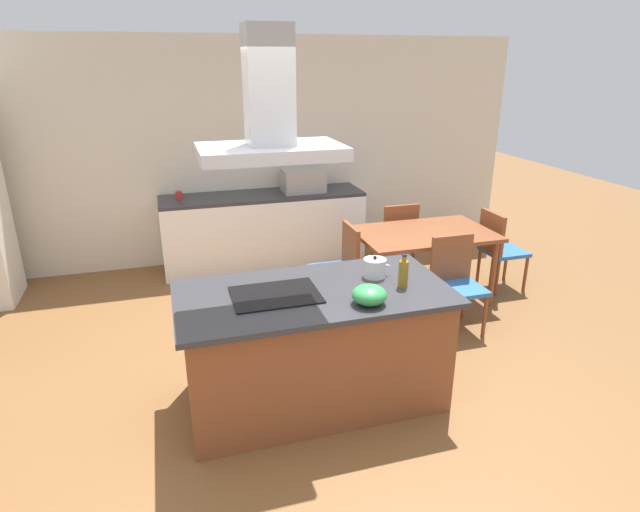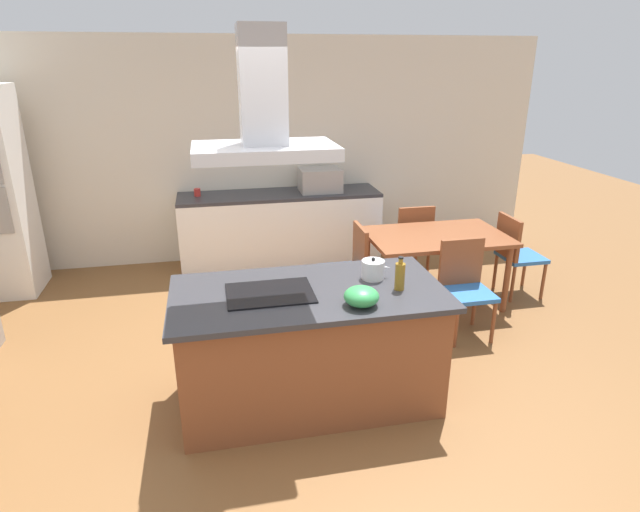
{
  "view_description": "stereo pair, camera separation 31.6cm",
  "coord_description": "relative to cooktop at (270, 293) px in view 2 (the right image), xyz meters",
  "views": [
    {
      "loc": [
        -0.93,
        -3.26,
        2.44
      ],
      "look_at": [
        0.17,
        0.4,
        1.0
      ],
      "focal_mm": 29.58,
      "sensor_mm": 36.0,
      "label": 1
    },
    {
      "loc": [
        -0.62,
        -3.33,
        2.44
      ],
      "look_at": [
        0.17,
        0.4,
        1.0
      ],
      "focal_mm": 29.58,
      "sensor_mm": 36.0,
      "label": 2
    }
  ],
  "objects": [
    {
      "name": "mixing_bowl",
      "position": [
        0.57,
        -0.3,
        0.06
      ],
      "size": [
        0.24,
        0.24,
        0.13
      ],
      "primitive_type": "ellipsoid",
      "color": "#33934C",
      "rests_on": "kitchen_island"
    },
    {
      "name": "range_hood",
      "position": [
        0.0,
        0.0,
        1.2
      ],
      "size": [
        0.9,
        0.55,
        0.78
      ],
      "color": "#ADADB2"
    },
    {
      "name": "countertop_microwave",
      "position": [
        0.96,
        2.88,
        0.13
      ],
      "size": [
        0.5,
        0.38,
        0.28
      ],
      "primitive_type": "cube",
      "color": "#9E9993",
      "rests_on": "back_counter"
    },
    {
      "name": "chair_facing_island",
      "position": [
        1.87,
        0.74,
        -0.4
      ],
      "size": [
        0.42,
        0.42,
        0.89
      ],
      "color": "#2D6BB7",
      "rests_on": "ground"
    },
    {
      "name": "dining_table",
      "position": [
        1.87,
        1.41,
        -0.24
      ],
      "size": [
        1.4,
        0.9,
        0.75
      ],
      "color": "brown",
      "rests_on": "ground"
    },
    {
      "name": "tea_kettle",
      "position": [
        0.78,
        0.12,
        0.06
      ],
      "size": [
        0.22,
        0.17,
        0.17
      ],
      "color": "silver",
      "rests_on": "kitchen_island"
    },
    {
      "name": "back_counter",
      "position": [
        0.46,
        2.88,
        -0.46
      ],
      "size": [
        2.44,
        0.62,
        0.9
      ],
      "color": "white",
      "rests_on": "ground"
    },
    {
      "name": "coffee_mug_red",
      "position": [
        -0.51,
        2.94,
        0.04
      ],
      "size": [
        0.08,
        0.08,
        0.09
      ],
      "primitive_type": "cylinder",
      "color": "red",
      "rests_on": "back_counter"
    },
    {
      "name": "olive_oil_bottle",
      "position": [
        0.91,
        -0.11,
        0.1
      ],
      "size": [
        0.07,
        0.07,
        0.25
      ],
      "color": "olive",
      "rests_on": "kitchen_island"
    },
    {
      "name": "cooktop",
      "position": [
        0.0,
        0.0,
        0.0
      ],
      "size": [
        0.6,
        0.44,
        0.01
      ],
      "primitive_type": "cube",
      "color": "black",
      "rests_on": "kitchen_island"
    },
    {
      "name": "chair_at_left_end",
      "position": [
        0.96,
        1.41,
        -0.4
      ],
      "size": [
        0.42,
        0.42,
        0.89
      ],
      "color": "#2D6BB7",
      "rests_on": "ground"
    },
    {
      "name": "kitchen_island",
      "position": [
        0.27,
        0.0,
        -0.45
      ],
      "size": [
        1.93,
        0.99,
        0.9
      ],
      "color": "brown",
      "rests_on": "ground"
    },
    {
      "name": "ground",
      "position": [
        0.27,
        1.5,
        -0.91
      ],
      "size": [
        16.0,
        16.0,
        0.0
      ],
      "primitive_type": "plane",
      "color": "brown"
    },
    {
      "name": "chair_at_right_end",
      "position": [
        2.79,
        1.41,
        -0.4
      ],
      "size": [
        0.42,
        0.42,
        0.89
      ],
      "color": "#2D6BB7",
      "rests_on": "ground"
    },
    {
      "name": "wall_back",
      "position": [
        0.27,
        3.25,
        0.44
      ],
      "size": [
        7.2,
        0.1,
        2.7
      ],
      "primitive_type": "cube",
      "color": "beige",
      "rests_on": "ground"
    },
    {
      "name": "chair_facing_back_wall",
      "position": [
        1.87,
        2.07,
        -0.4
      ],
      "size": [
        0.42,
        0.42,
        0.89
      ],
      "color": "#2D6BB7",
      "rests_on": "ground"
    }
  ]
}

